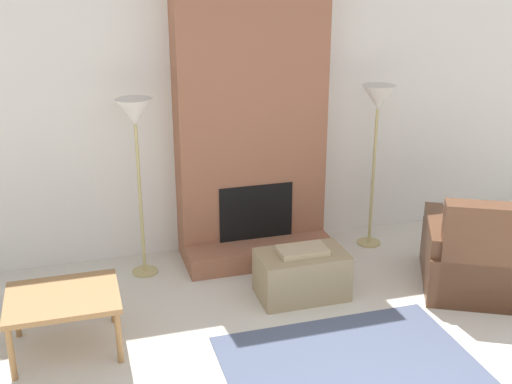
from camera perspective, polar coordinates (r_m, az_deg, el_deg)
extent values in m
cube|color=silver|center=(6.09, -1.02, 6.87)|extent=(7.93, 0.06, 2.60)
cube|color=#935B42|center=(5.90, -0.49, 6.43)|extent=(1.38, 0.35, 2.60)
cube|color=#935B42|center=(5.99, 0.46, -5.57)|extent=(1.38, 0.34, 0.19)
cube|color=black|center=(5.99, 0.01, -1.81)|extent=(0.70, 0.02, 0.53)
cube|color=#998460|center=(5.43, 4.10, -7.34)|extent=(0.74, 0.44, 0.39)
cube|color=tan|center=(5.33, 4.15, -5.22)|extent=(0.41, 0.24, 0.05)
cube|color=brown|center=(5.89, 18.47, -5.94)|extent=(1.13, 1.23, 0.42)
cube|color=brown|center=(5.44, 19.24, -5.46)|extent=(0.63, 0.45, 0.90)
cube|color=brown|center=(5.92, 21.46, -5.38)|extent=(0.54, 0.86, 0.58)
cube|color=brown|center=(5.82, 15.60, -5.09)|extent=(0.54, 0.86, 0.58)
cube|color=#9E7042|center=(4.82, -16.82, -8.98)|extent=(0.79, 0.64, 0.04)
cylinder|color=#9E7042|center=(4.71, -20.93, -13.31)|extent=(0.04, 0.04, 0.40)
cylinder|color=#9E7042|center=(4.69, -12.09, -12.52)|extent=(0.04, 0.04, 0.40)
cylinder|color=#9E7042|center=(5.19, -20.57, -10.00)|extent=(0.04, 0.04, 0.40)
cylinder|color=#9E7042|center=(5.17, -12.64, -9.28)|extent=(0.04, 0.04, 0.40)
cylinder|color=tan|center=(5.97, -9.83, -6.96)|extent=(0.23, 0.23, 0.02)
cylinder|color=tan|center=(5.69, -10.24, -0.77)|extent=(0.03, 0.03, 1.36)
cone|color=silver|center=(5.46, -10.75, 7.01)|extent=(0.31, 0.31, 0.22)
cylinder|color=tan|center=(6.55, 9.99, -4.44)|extent=(0.23, 0.23, 0.02)
cylinder|color=tan|center=(6.30, 10.36, 1.26)|extent=(0.03, 0.03, 1.35)
cone|color=silver|center=(6.10, 10.82, 8.29)|extent=(0.31, 0.31, 0.22)
cube|color=#4C5670|center=(4.72, 8.27, -14.82)|extent=(1.76, 1.18, 0.01)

